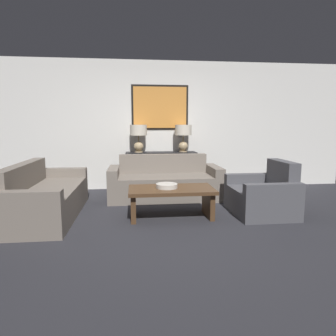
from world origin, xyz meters
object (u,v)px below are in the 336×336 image
couch_by_back_wall (165,183)px  coffee_table (171,196)px  decorative_bowl (167,186)px  console_table (161,171)px  table_lamp_right (183,134)px  armchair_near_back_wall (263,196)px  couch_by_side (45,198)px  table_lamp_left (138,134)px

couch_by_back_wall → coffee_table: 1.17m
decorative_bowl → console_table: bearing=87.3°
table_lamp_right → armchair_near_back_wall: bearing=-63.0°
table_lamp_right → decorative_bowl: table_lamp_right is taller
couch_by_side → coffee_table: bearing=-8.1°
couch_by_side → decorative_bowl: couch_by_side is taller
console_table → couch_by_side: size_ratio=0.71×
table_lamp_left → table_lamp_right: (0.91, 0.00, 0.00)m
table_lamp_left → couch_by_side: table_lamp_left is taller
armchair_near_back_wall → couch_by_side: bearing=175.9°
table_lamp_right → couch_by_side: size_ratio=0.27×
console_table → coffee_table: bearing=-90.7°
couch_by_back_wall → table_lamp_right: bearing=56.7°
couch_by_back_wall → decorative_bowl: bearing=-94.3°
table_lamp_left → armchair_near_back_wall: 2.75m
table_lamp_left → couch_by_side: 2.31m
console_table → decorative_bowl: (-0.09, -1.85, 0.07)m
console_table → armchair_near_back_wall: armchair_near_back_wall is taller
console_table → table_lamp_right: size_ratio=2.60×
table_lamp_right → couch_by_side: 2.96m
console_table → table_lamp_left: (-0.46, 0.00, 0.76)m
console_table → decorative_bowl: bearing=-92.7°
couch_by_back_wall → armchair_near_back_wall: (1.39, -1.14, -0.01)m
decorative_bowl → armchair_near_back_wall: bearing=0.6°
couch_by_back_wall → couch_by_side: bearing=-154.1°
table_lamp_left → armchair_near_back_wall: (1.85, -1.84, -0.89)m
table_lamp_right → coffee_table: table_lamp_right is taller
couch_by_back_wall → decorative_bowl: 1.17m
table_lamp_right → table_lamp_left: bearing=180.0°
table_lamp_left → decorative_bowl: size_ratio=1.78×
table_lamp_left → armchair_near_back_wall: size_ratio=0.56×
table_lamp_left → couch_by_back_wall: 1.21m
couch_by_side → coffee_table: 1.86m
couch_by_back_wall → armchair_near_back_wall: armchair_near_back_wall is taller
coffee_table → armchair_near_back_wall: (1.41, 0.03, -0.05)m
table_lamp_left → decorative_bowl: table_lamp_left is taller
table_lamp_left → table_lamp_right: size_ratio=1.00×
couch_by_side → decorative_bowl: size_ratio=6.48×
console_table → decorative_bowl: 1.85m
console_table → coffee_table: console_table is taller
console_table → armchair_near_back_wall: 2.31m
console_table → couch_by_side: 2.46m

